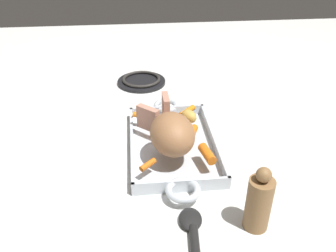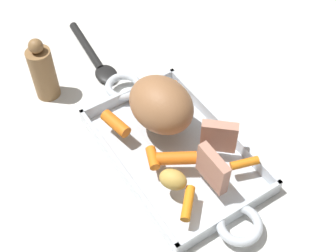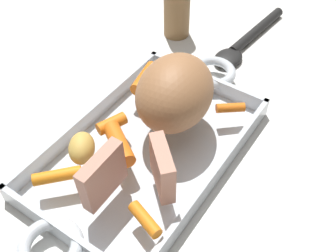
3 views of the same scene
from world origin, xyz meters
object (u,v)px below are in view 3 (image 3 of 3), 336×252
Objects in this scene: pork_roast at (175,93)px; serving_spoon at (246,43)px; roast_slice_thick at (103,176)px; roast_slice_outer at (162,168)px; roasting_dish at (147,149)px; baby_carrot_center_right at (230,108)px; pepper_mill at (177,5)px; baby_carrot_northwest at (119,144)px; baby_carrot_southeast at (112,124)px; baby_carrot_southwest at (145,219)px; potato_corner at (82,148)px; baby_carrot_short at (57,176)px; baby_carrot_long at (145,79)px.

serving_spoon is at bearing -177.96° from pork_roast.
roast_slice_thick is 1.07× the size of roast_slice_outer.
roast_slice_thick is 0.30× the size of serving_spoon.
baby_carrot_center_right reaches higher than roasting_dish.
pepper_mill is (-0.23, -0.14, -0.02)m from pork_roast.
baby_carrot_northwest is 1.65× the size of baby_carrot_southeast.
baby_carrot_southwest reaches higher than baby_carrot_center_right.
potato_corner is at bearing -78.26° from roast_slice_outer.
pork_roast is 2.73× the size of potato_corner.
baby_carrot_southeast is (-0.03, -0.03, -0.00)m from baby_carrot_northwest.
roasting_dish is at bearing -174.65° from roast_slice_thick.
potato_corner is at bearing -24.93° from pork_roast.
serving_spoon is (-0.21, -0.07, -0.03)m from baby_carrot_center_right.
baby_carrot_southwest is 0.16m from baby_carrot_southeast.
baby_carrot_northwest is (0.04, -0.02, 0.03)m from roasting_dish.
roasting_dish is 9.04× the size of baby_carrot_southwest.
baby_carrot_northwest reaches higher than serving_spoon.
pepper_mill is (-0.39, -0.14, -0.00)m from roast_slice_thick.
baby_carrot_short is (0.02, -0.06, -0.03)m from roast_slice_thick.
roast_slice_thick reaches higher than roasting_dish.
pepper_mill is (-0.39, -0.21, 0.02)m from baby_carrot_southwest.
baby_carrot_southeast is 1.01× the size of baby_carrot_center_right.
baby_carrot_southwest is 0.45m from pepper_mill.
baby_carrot_center_right is at bearing 176.62° from roast_slice_outer.
pork_roast is at bearing -154.05° from roast_slice_outer.
roast_slice_thick is at bearing 6.63° from serving_spoon.
roasting_dish is 0.12m from baby_carrot_long.
baby_carrot_northwest is 0.04m from baby_carrot_southeast.
roasting_dish is 10.73× the size of baby_carrot_center_right.
pork_roast is 0.10m from baby_carrot_long.
baby_carrot_southeast is (0.01, -0.05, 0.03)m from roasting_dish.
pepper_mill is at bearing -68.72° from serving_spoon.
roast_slice_thick reaches higher than baby_carrot_southeast.
pork_roast is at bearing -157.88° from baby_carrot_southwest.
baby_carrot_center_right is (-0.24, 0.13, -0.00)m from baby_carrot_short.
pork_roast is at bearing 65.68° from baby_carrot_long.
roast_slice_outer is 0.07m from baby_carrot_southwest.
serving_spoon is 1.58× the size of pepper_mill.
baby_carrot_northwest is 0.18m from baby_carrot_center_right.
baby_carrot_center_right is at bearing 132.67° from pork_roast.
baby_carrot_northwest is 0.14m from baby_carrot_long.
pork_roast is 0.19m from baby_carrot_southwest.
serving_spoon is (-0.36, 0.02, -0.04)m from baby_carrot_northwest.
roast_slice_outer is at bearing 121.35° from baby_carrot_short.
baby_carrot_southeast reaches higher than baby_carrot_center_right.
baby_carrot_northwest is at bearing -28.37° from roasting_dish.
pork_roast reaches higher than baby_carrot_northwest.
roast_slice_outer is 0.17m from baby_carrot_center_right.
baby_carrot_southeast is at bearing -42.39° from pork_roast.
roasting_dish is 0.05m from baby_carrot_northwest.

